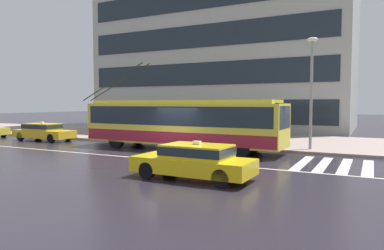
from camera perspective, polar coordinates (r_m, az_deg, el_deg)
ground_plane at (r=18.61m, az=-4.22°, el=-4.97°), size 160.00×160.00×0.00m
sidewalk_slab at (r=26.68m, az=5.92°, el=-2.25°), size 80.00×10.00×0.14m
crosswalk_stripe_edge_near at (r=17.20m, az=17.34°, el=-5.82°), size 0.44×4.40×0.01m
crosswalk_stripe_inner_a at (r=17.07m, az=20.33°, el=-5.94°), size 0.44×4.40×0.01m
crosswalk_stripe_center at (r=16.99m, az=23.37°, el=-6.06°), size 0.44×4.40×0.01m
crosswalk_stripe_inner_b at (r=16.96m, az=26.42°, el=-6.15°), size 0.44×4.40×0.01m
lane_centre_line at (r=17.61m, az=-6.26°, el=-5.46°), size 72.00×0.14×0.01m
trolleybus at (r=20.76m, az=-1.80°, el=0.39°), size 13.47×2.74×5.23m
taxi_queued_behind_bus at (r=28.20m, az=-22.76°, el=-0.91°), size 4.73×1.84×1.39m
taxi_oncoming_near at (r=12.87m, az=0.37°, el=-5.62°), size 4.45×1.85×1.39m
pedestrian_at_shelter at (r=25.90m, az=-7.87°, el=1.17°), size 1.29×1.29×1.98m
pedestrian_approaching_curb at (r=22.63m, az=10.86°, el=1.06°), size 1.21×1.21×2.01m
street_lamp at (r=21.16m, az=18.63°, el=6.41°), size 0.60×0.32×6.28m
office_tower_corner_left at (r=42.42m, az=5.78°, el=17.28°), size 27.07×15.00×25.68m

